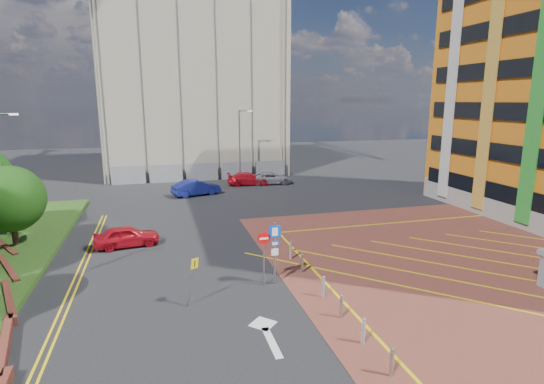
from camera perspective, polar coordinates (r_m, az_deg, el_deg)
name	(u,v)px	position (r m, az deg, el deg)	size (l,w,h in m)	color
ground	(270,294)	(20.71, -0.26, -13.52)	(140.00, 140.00, 0.00)	black
forecourt	(511,264)	(27.55, 29.50, -8.46)	(26.00, 26.00, 0.02)	brown
retaining_wall	(4,301)	(22.97, -32.34, -12.30)	(6.06, 20.33, 0.40)	brown
tree_c	(10,199)	(29.91, -31.75, -0.82)	(4.00, 4.00, 4.90)	#3D2B1C
lamp_left_far	(1,170)	(31.83, -32.64, 2.46)	(1.53, 0.16, 8.00)	#9EA0A8
lamp_back	(240,143)	(47.10, -4.27, 6.55)	(1.53, 0.16, 8.00)	#9EA0A8
sign_cluster	(271,247)	(20.90, -0.17, -7.46)	(1.17, 0.12, 3.20)	#9EA0A8
warning_sign	(192,276)	(19.35, -10.72, -11.02)	(0.63, 0.39, 2.25)	#9EA0A8
bollard_row	(329,294)	(19.77, 7.67, -13.45)	(0.14, 11.14, 0.90)	#9EA0A8
construction_building	(191,85)	(58.26, -10.78, 14.00)	(21.20, 19.20, 22.00)	#B6AC94
construction_fence	(211,172)	(49.03, -8.20, 2.72)	(21.60, 0.06, 2.00)	gray
car_red_left	(127,236)	(28.19, -18.96, -5.64)	(1.58, 3.93, 1.34)	red
car_blue_back	(196,188)	(41.49, -10.17, 0.59)	(1.61, 4.61, 1.52)	navy
car_red_back	(249,179)	(46.00, -3.13, 1.79)	(1.89, 4.66, 1.35)	red
car_silver_back	(271,178)	(46.50, -0.10, 1.88)	(2.11, 4.58, 1.27)	#B4B3BB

